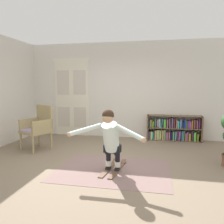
{
  "coord_description": "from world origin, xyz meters",
  "views": [
    {
      "loc": [
        1.05,
        -4.36,
        1.59
      ],
      "look_at": [
        0.12,
        0.23,
        1.05
      ],
      "focal_mm": 36.57,
      "sensor_mm": 36.0,
      "label": 1
    }
  ],
  "objects_px": {
    "bookshelf": "(173,129)",
    "skis_pair": "(113,168)",
    "person_skier": "(110,136)",
    "wicker_chair": "(38,126)"
  },
  "relations": [
    {
      "from": "wicker_chair",
      "to": "skis_pair",
      "type": "bearing_deg",
      "value": -25.89
    },
    {
      "from": "bookshelf",
      "to": "wicker_chair",
      "type": "xyz_separation_m",
      "value": [
        -3.38,
        -1.6,
        0.25
      ]
    },
    {
      "from": "wicker_chair",
      "to": "bookshelf",
      "type": "bearing_deg",
      "value": 25.26
    },
    {
      "from": "person_skier",
      "to": "skis_pair",
      "type": "bearing_deg",
      "value": 83.17
    },
    {
      "from": "bookshelf",
      "to": "person_skier",
      "type": "bearing_deg",
      "value": -114.43
    },
    {
      "from": "wicker_chair",
      "to": "skis_pair",
      "type": "relative_size",
      "value": 1.16
    },
    {
      "from": "skis_pair",
      "to": "wicker_chair",
      "type": "bearing_deg",
      "value": 154.11
    },
    {
      "from": "bookshelf",
      "to": "skis_pair",
      "type": "xyz_separation_m",
      "value": [
        -1.26,
        -2.63,
        -0.31
      ]
    },
    {
      "from": "wicker_chair",
      "to": "person_skier",
      "type": "xyz_separation_m",
      "value": [
        2.1,
        -1.22,
        0.11
      ]
    },
    {
      "from": "bookshelf",
      "to": "skis_pair",
      "type": "height_order",
      "value": "bookshelf"
    }
  ]
}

